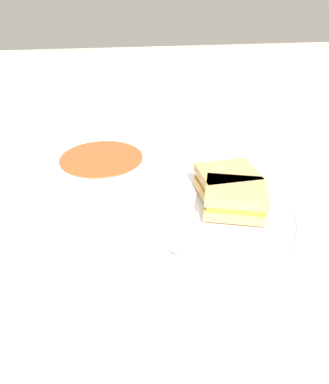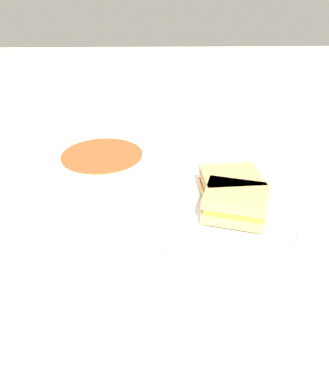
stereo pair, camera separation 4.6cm
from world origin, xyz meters
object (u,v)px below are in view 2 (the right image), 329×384
soup_bowl (104,181)px  spoon (166,247)px  sandwich_half_far (231,185)px  sandwich_half_near (235,203)px

soup_bowl → spoon: bearing=-140.0°
spoon → soup_bowl: bearing=146.2°
sandwich_half_far → sandwich_half_near: bearing=177.8°
soup_bowl → spoon: 0.12m
soup_bowl → spoon: soup_bowl is taller
sandwich_half_near → sandwich_half_far: (0.04, -0.00, 0.00)m
soup_bowl → sandwich_half_far: size_ratio=1.44×
sandwich_half_near → sandwich_half_far: bearing=-2.2°
soup_bowl → sandwich_half_far: (0.02, -0.16, -0.02)m
sandwich_half_far → soup_bowl: bearing=97.7°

